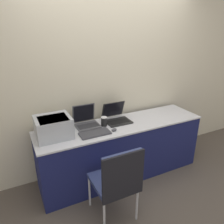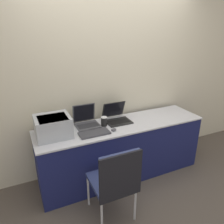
% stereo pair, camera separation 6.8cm
% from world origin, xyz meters
% --- Properties ---
extents(ground_plane, '(14.00, 14.00, 0.00)m').
position_xyz_m(ground_plane, '(0.00, 0.00, 0.00)').
color(ground_plane, brown).
extents(wall_back, '(8.00, 0.05, 2.60)m').
position_xyz_m(wall_back, '(0.00, 0.67, 1.30)').
color(wall_back, beige).
rests_on(wall_back, ground_plane).
extents(table, '(2.26, 0.59, 0.78)m').
position_xyz_m(table, '(0.00, 0.29, 0.39)').
color(table, '#191E51').
rests_on(table, ground_plane).
extents(printer, '(0.40, 0.36, 0.24)m').
position_xyz_m(printer, '(-0.88, 0.32, 0.91)').
color(printer, '#B2B7BC').
rests_on(printer, table).
extents(laptop_left, '(0.30, 0.29, 0.26)m').
position_xyz_m(laptop_left, '(-0.43, 0.45, 0.84)').
color(laptop_left, '#4C4C51').
rests_on(laptop_left, table).
extents(laptop_right, '(0.32, 0.33, 0.24)m').
position_xyz_m(laptop_right, '(-0.02, 0.41, 0.84)').
color(laptop_right, black).
rests_on(laptop_right, table).
extents(external_keyboard, '(0.37, 0.18, 0.02)m').
position_xyz_m(external_keyboard, '(-0.43, 0.17, 0.79)').
color(external_keyboard, '#3D3D42').
rests_on(external_keyboard, table).
extents(coffee_cup, '(0.08, 0.08, 0.12)m').
position_xyz_m(coffee_cup, '(-0.24, 0.33, 0.85)').
color(coffee_cup, black).
rests_on(coffee_cup, table).
extents(mouse, '(0.07, 0.04, 0.04)m').
position_xyz_m(mouse, '(-0.19, 0.14, 0.80)').
color(mouse, '#4C4C51').
rests_on(mouse, table).
extents(chair, '(0.44, 0.47, 0.90)m').
position_xyz_m(chair, '(-0.43, -0.42, 0.55)').
color(chair, navy).
rests_on(chair, ground_plane).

